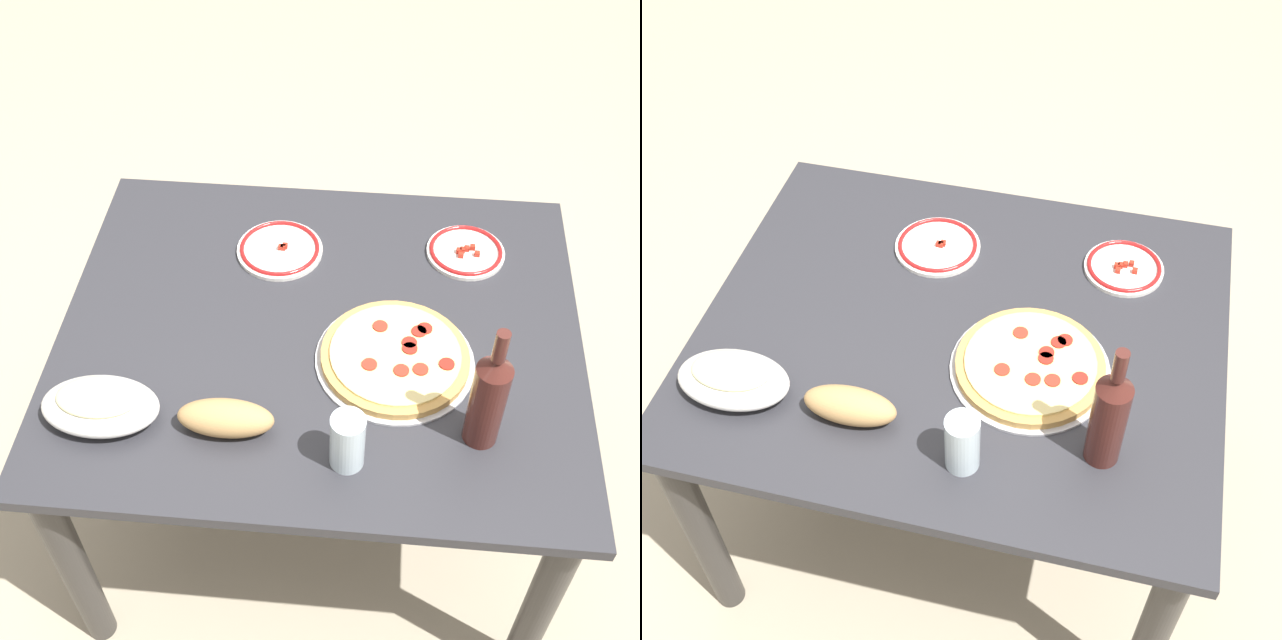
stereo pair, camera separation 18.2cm
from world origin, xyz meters
TOP-DOWN VIEW (x-y plane):
  - ground_plane at (0.00, 0.00)m, footprint 8.00×8.00m
  - dining_table at (0.00, 0.00)m, footprint 1.16×0.98m
  - pepperoni_pizza at (0.17, -0.08)m, footprint 0.34×0.34m
  - baked_pasta_dish at (-0.42, -0.28)m, footprint 0.24×0.15m
  - wine_bottle at (0.34, -0.26)m, footprint 0.07×0.07m
  - water_glass at (0.08, -0.34)m, footprint 0.07×0.07m
  - side_plate_near at (-0.12, 0.24)m, footprint 0.21×0.21m
  - side_plate_far at (0.33, 0.28)m, footprint 0.19×0.19m
  - bread_loaf at (-0.16, -0.28)m, footprint 0.19×0.08m

SIDE VIEW (x-z plane):
  - ground_plane at x=0.00m, z-range 0.00..0.00m
  - dining_table at x=0.00m, z-range 0.24..0.96m
  - side_plate_near at x=-0.12m, z-range 0.72..0.74m
  - side_plate_far at x=0.33m, z-range 0.72..0.74m
  - pepperoni_pizza at x=0.17m, z-range 0.72..0.75m
  - bread_loaf at x=-0.16m, z-range 0.72..0.79m
  - baked_pasta_dish at x=-0.42m, z-range 0.72..0.80m
  - water_glass at x=0.08m, z-range 0.72..0.85m
  - wine_bottle at x=0.34m, z-range 0.69..1.00m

